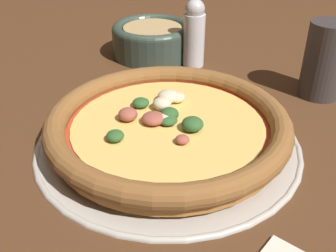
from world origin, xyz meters
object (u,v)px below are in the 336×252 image
(bowl_near, at_px, (153,38))
(pizza, at_px, (168,124))
(pizza_tray, at_px, (168,140))
(pepper_shaker, at_px, (194,34))
(drinking_cup, at_px, (325,60))

(bowl_near, bearing_deg, pizza, -124.03)
(pizza_tray, distance_m, pepper_shaker, 0.27)
(pizza_tray, relative_size, drinking_cup, 2.91)
(pizza, distance_m, pepper_shaker, 0.26)
(bowl_near, bearing_deg, pepper_shaker, -73.57)
(pizza_tray, bearing_deg, pepper_shaker, 40.18)
(bowl_near, relative_size, drinking_cup, 1.32)
(drinking_cup, distance_m, pepper_shaker, 0.23)
(drinking_cup, bearing_deg, pizza_tray, 170.10)
(pizza_tray, height_order, drinking_cup, drinking_cup)
(bowl_near, bearing_deg, pizza_tray, -124.00)
(pizza_tray, distance_m, bowl_near, 0.31)
(bowl_near, xyz_separation_m, drinking_cup, (0.10, -0.30, 0.03))
(bowl_near, bearing_deg, drinking_cup, -72.23)
(pepper_shaker, bearing_deg, pizza, -139.88)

